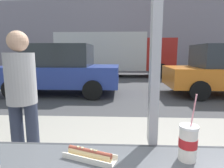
# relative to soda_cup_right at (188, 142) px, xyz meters

# --- Properties ---
(ground_plane) EXTENTS (60.00, 60.00, 0.00)m
(ground_plane) POSITION_rel_soda_cup_right_xyz_m (-0.14, 8.10, -1.07)
(ground_plane) COLOR #424244
(sidewalk_strip) EXTENTS (16.00, 2.80, 0.10)m
(sidewalk_strip) POSITION_rel_soda_cup_right_xyz_m (-0.14, 1.70, -1.02)
(sidewalk_strip) COLOR #9E998E
(sidewalk_strip) RESTS_ON ground
(building_facade_far) EXTENTS (28.00, 1.20, 6.43)m
(building_facade_far) POSITION_rel_soda_cup_right_xyz_m (-0.14, 18.17, 2.14)
(building_facade_far) COLOR gray
(building_facade_far) RESTS_ON ground
(soda_cup_right) EXTENTS (0.09, 0.09, 0.33)m
(soda_cup_right) POSITION_rel_soda_cup_right_xyz_m (0.00, 0.00, 0.00)
(soda_cup_right) COLOR silver
(soda_cup_right) RESTS_ON window_counter
(hotdog_tray_near) EXTENTS (0.28, 0.17, 0.05)m
(hotdog_tray_near) POSITION_rel_soda_cup_right_xyz_m (-0.48, -0.02, -0.07)
(hotdog_tray_near) COLOR silver
(hotdog_tray_near) RESTS_ON window_counter
(parked_car_blue) EXTENTS (4.26, 2.05, 1.80)m
(parked_car_blue) POSITION_rel_soda_cup_right_xyz_m (-2.53, 5.92, -0.17)
(parked_car_blue) COLOR #283D93
(parked_car_blue) RESTS_ON ground
(box_truck) EXTENTS (7.17, 2.44, 2.68)m
(box_truck) POSITION_rel_soda_cup_right_xyz_m (-0.75, 11.27, 0.43)
(box_truck) COLOR beige
(box_truck) RESTS_ON ground
(pedestrian) EXTENTS (0.32, 0.32, 1.63)m
(pedestrian) POSITION_rel_soda_cup_right_xyz_m (-1.42, 1.12, -0.04)
(pedestrian) COLOR #2E354A
(pedestrian) RESTS_ON sidewalk_strip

